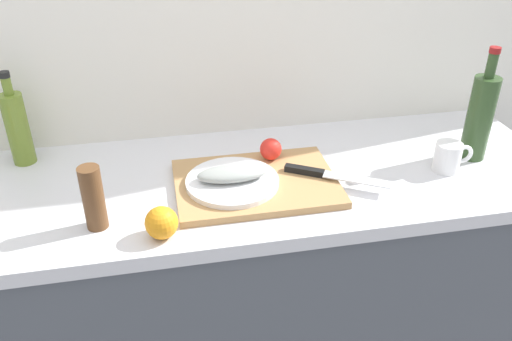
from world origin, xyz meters
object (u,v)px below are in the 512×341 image
fish_fillet (232,173)px  olive_oil_bottle (17,127)px  chef_knife (323,174)px  wine_bottle (480,116)px  cutting_board (256,183)px  pepper_mill (93,198)px  coffee_mug_0 (449,157)px  white_plate (232,182)px

fish_fillet → olive_oil_bottle: bearing=154.3°
chef_knife → wine_bottle: size_ratio=0.79×
cutting_board → pepper_mill: bearing=-165.8°
chef_knife → pepper_mill: bearing=-141.3°
cutting_board → coffee_mug_0: coffee_mug_0 is taller
cutting_board → olive_oil_bottle: bearing=157.2°
white_plate → chef_knife: bearing=-2.4°
white_plate → coffee_mug_0: bearing=-1.1°
wine_bottle → olive_oil_bottle: bearing=170.0°
chef_knife → coffee_mug_0: 0.37m
cutting_board → olive_oil_bottle: (-0.64, 0.27, 0.10)m
cutting_board → pepper_mill: (-0.41, -0.10, 0.07)m
olive_oil_bottle → wine_bottle: size_ratio=0.83×
chef_knife → olive_oil_bottle: 0.88m
white_plate → pepper_mill: size_ratio=1.52×
fish_fillet → wine_bottle: size_ratio=0.56×
cutting_board → coffee_mug_0: 0.55m
fish_fillet → white_plate: bearing=0.0°
cutting_board → coffee_mug_0: size_ratio=3.79×
chef_knife → fish_fillet: bearing=-151.9°
cutting_board → wine_bottle: 0.68m
white_plate → coffee_mug_0: (0.62, -0.01, 0.02)m
cutting_board → coffee_mug_0: bearing=-2.1°
fish_fillet → pepper_mill: size_ratio=1.14×
coffee_mug_0 → pepper_mill: 0.97m
coffee_mug_0 → pepper_mill: bearing=-175.0°
coffee_mug_0 → pepper_mill: pepper_mill is taller
white_plate → fish_fillet: (0.00, 0.00, 0.03)m
white_plate → pepper_mill: pepper_mill is taller
fish_fillet → chef_knife: bearing=-2.4°
white_plate → wine_bottle: size_ratio=0.74×
white_plate → olive_oil_bottle: 0.64m
cutting_board → white_plate: white_plate is taller
cutting_board → chef_knife: chef_knife is taller
fish_fillet → wine_bottle: 0.74m
wine_bottle → fish_fillet: bearing=-176.3°
olive_oil_bottle → cutting_board: bearing=-22.8°
cutting_board → wine_bottle: bearing=3.4°
cutting_board → pepper_mill: size_ratio=2.66×
wine_bottle → coffee_mug_0: bearing=-152.2°
chef_knife → wine_bottle: 0.50m
wine_bottle → pepper_mill: 1.09m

